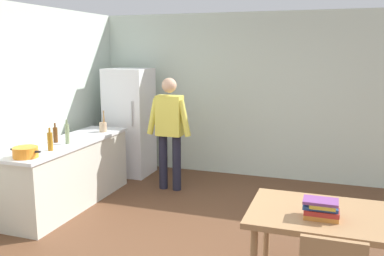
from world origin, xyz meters
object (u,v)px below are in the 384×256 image
Objects in this scene: cooking_pot at (26,152)px; utensil_jar at (103,127)px; bottle_beer_brown at (55,134)px; book_stack at (321,209)px; dining_table at (333,222)px; person at (169,126)px; bottle_vinegar_tall at (67,134)px; refrigerator at (130,122)px; bottle_oil_amber at (50,141)px.

utensil_jar is (0.05, 1.60, 0.02)m from cooking_pot.
bottle_beer_brown reaches higher than book_stack.
person is at bearing 137.59° from dining_table.
utensil_jar is (-3.28, 1.81, 0.31)m from dining_table.
book_stack is at bearing -31.43° from utensil_jar.
person reaches higher than bottle_vinegar_tall.
refrigerator reaches higher than book_stack.
utensil_jar is at bearing 88.26° from cooking_pot.
bottle_vinegar_tall is at bearing -128.42° from person.
refrigerator is at bearing 91.38° from utensil_jar.
refrigerator is 1.74m from bottle_beer_brown.
person reaches higher than bottle_oil_amber.
utensil_jar is 3.73m from book_stack.
bottle_vinegar_tall is (-0.95, -1.19, 0.06)m from person.
book_stack is at bearing -12.64° from bottle_oil_amber.
refrigerator reaches higher than bottle_beer_brown.
person is (0.95, -0.55, 0.08)m from refrigerator.
person is 1.82m from bottle_oil_amber.
person is at bearing 63.23° from cooking_pot.
utensil_jar is 1.14× the size of bottle_oil_amber.
bottle_vinegar_tall is 0.38m from bottle_oil_amber.
cooking_pot is 1.54× the size of bottle_beer_brown.
cooking_pot is at bearing -98.80° from bottle_oil_amber.
bottle_beer_brown reaches higher than cooking_pot.
utensil_jar is 1.11× the size of book_stack.
utensil_jar is at bearing -88.62° from refrigerator.
bottle_beer_brown is at bearing 161.89° from book_stack.
cooking_pot reaches higher than dining_table.
bottle_oil_amber is (0.03, -2.12, 0.12)m from refrigerator.
bottle_oil_amber is (-0.92, -1.57, 0.04)m from person.
bottle_beer_brown is 3.58m from book_stack.
dining_table is at bearing 54.20° from book_stack.
bottle_vinegar_tall reaches higher than bottle_oil_amber.
person reaches higher than book_stack.
dining_table is 3.34m from bottle_oil_amber.
dining_table is 4.37× the size of bottle_vinegar_tall.
person reaches higher than bottle_beer_brown.
refrigerator is 4.50× the size of cooking_pot.
bottle_oil_amber reaches higher than bottle_beer_brown.
cooking_pot is 0.75m from bottle_vinegar_tall.
cooking_pot is at bearing -77.58° from bottle_beer_brown.
utensil_jar is 1.23m from bottle_oil_amber.
dining_table is 4.37× the size of utensil_jar.
dining_table is 3.45m from bottle_vinegar_tall.
refrigerator is at bearing 90.15° from bottle_vinegar_tall.
bottle_oil_amber is (0.01, -1.23, 0.04)m from utensil_jar.
cooking_pot is at bearing 176.39° from dining_table.
person is at bearing 45.62° from bottle_beer_brown.
person is 5.31× the size of utensil_jar.
refrigerator is 1.10m from person.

